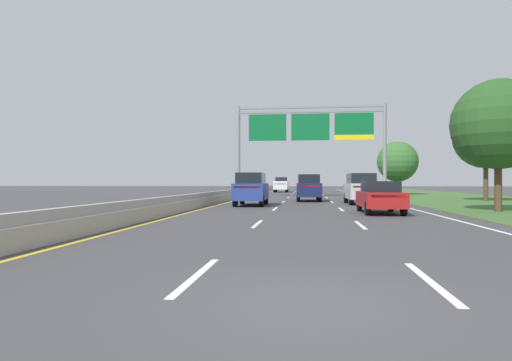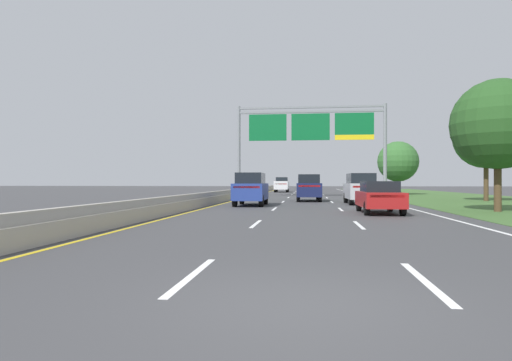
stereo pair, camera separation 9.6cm
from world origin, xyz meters
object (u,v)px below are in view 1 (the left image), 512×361
Objects in this scene: car_silver_right_lane_suv at (361,188)px; car_red_right_lane_sedan at (380,197)px; car_blue_left_lane_suv at (251,189)px; car_navy_centre_lane_suv at (309,187)px; roadside_tree_near at (498,124)px; roadside_tree_mid at (486,137)px; overhead_sign_gantry at (310,131)px; pickup_truck_white at (281,185)px; roadside_tree_far at (397,162)px.

car_red_right_lane_sedan is at bearing 177.84° from car_silver_right_lane_suv.
car_blue_left_lane_suv is 0.99× the size of car_navy_centre_lane_suv.
roadside_tree_near is 0.89× the size of roadside_tree_mid.
car_blue_left_lane_suv is 0.62× the size of roadside_tree_mid.
overhead_sign_gantry reaches higher than car_blue_left_lane_suv.
pickup_truck_white is 43.90m from car_red_right_lane_sedan.
roadside_tree_far is at bearing 101.02° from roadside_tree_mid.
pickup_truck_white is at bearing 107.97° from roadside_tree_near.
car_blue_left_lane_suv is 14.48m from roadside_tree_near.
car_blue_left_lane_suv is (-3.93, -16.55, -5.53)m from overhead_sign_gantry.
overhead_sign_gantry reaches higher than roadside_tree_far.
overhead_sign_gantry reaches higher than roadside_tree_near.
car_navy_centre_lane_suv is (3.91, -30.02, 0.02)m from pickup_truck_white.
car_blue_left_lane_suv is at bearing 47.89° from car_red_right_lane_sedan.
car_silver_right_lane_suv is 1.01× the size of car_blue_left_lane_suv.
pickup_truck_white is 0.85× the size of roadside_tree_far.
roadside_tree_mid reaches higher than car_red_right_lane_sedan.
roadside_tree_near is at bearing -109.74° from car_blue_left_lane_suv.
roadside_tree_mid is 1.20× the size of roadside_tree_far.
overhead_sign_gantry reaches higher than car_silver_right_lane_suv.
overhead_sign_gantry is at bearing 149.51° from roadside_tree_mid.
overhead_sign_gantry is at bearing -168.93° from pickup_truck_white.
roadside_tree_far reaches higher than car_silver_right_lane_suv.
roadside_tree_far is at bearing 88.09° from roadside_tree_near.
car_silver_right_lane_suv is 12.57m from roadside_tree_mid.
roadside_tree_far is at bearing -18.23° from car_silver_right_lane_suv.
overhead_sign_gantry is at bearing -138.30° from roadside_tree_far.
car_red_right_lane_sedan is at bearing -167.17° from car_navy_centre_lane_suv.
roadside_tree_mid is at bearing -65.01° from car_blue_left_lane_suv.
pickup_truck_white reaches higher than car_navy_centre_lane_suv.
car_blue_left_lane_suv is 0.74× the size of roadside_tree_far.
roadside_tree_mid is at bearing -30.49° from overhead_sign_gantry.
roadside_tree_far reaches higher than pickup_truck_white.
car_blue_left_lane_suv is at bearing -103.37° from overhead_sign_gantry.
overhead_sign_gantry is 3.19× the size of car_blue_left_lane_suv.
roadside_tree_near is (6.16, 1.69, 3.65)m from car_red_right_lane_sedan.
pickup_truck_white is at bearing 5.80° from car_navy_centre_lane_suv.
car_silver_right_lane_suv is 1.00× the size of car_navy_centre_lane_suv.
roadside_tree_far is at bearing -13.17° from car_red_right_lane_sedan.
roadside_tree_mid reaches higher than roadside_tree_far.
roadside_tree_mid is at bearing -36.13° from car_red_right_lane_sedan.
roadside_tree_mid reaches higher than car_silver_right_lane_suv.
roadside_tree_mid reaches higher than pickup_truck_white.
pickup_truck_white is at bearing 142.40° from roadside_tree_far.
car_navy_centre_lane_suv is at bearing 13.88° from car_red_right_lane_sedan.
roadside_tree_near is at bearing -91.91° from roadside_tree_far.
roadside_tree_near is at bearing -142.01° from car_navy_centre_lane_suv.
pickup_truck_white reaches higher than car_silver_right_lane_suv.
pickup_truck_white is at bearing 101.42° from overhead_sign_gantry.
car_red_right_lane_sedan is 9.54m from car_blue_left_lane_suv.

